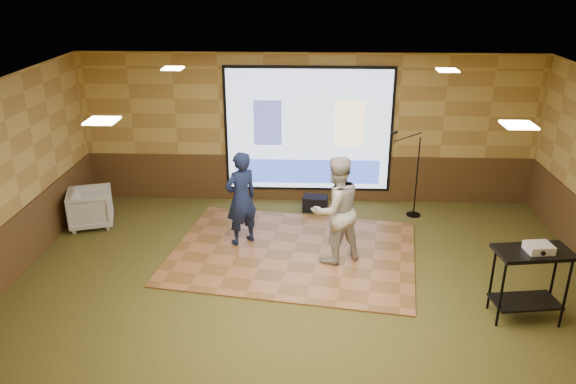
{
  "coord_description": "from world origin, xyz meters",
  "views": [
    {
      "loc": [
        0.02,
        -7.26,
        4.51
      ],
      "look_at": [
        -0.29,
        0.67,
        1.3
      ],
      "focal_mm": 35.0,
      "sensor_mm": 36.0,
      "label": 1
    }
  ],
  "objects_px": {
    "player_left": "(241,199)",
    "mic_stand": "(413,192)",
    "projector_screen": "(308,132)",
    "banquet_chair": "(91,208)",
    "dance_floor": "(293,252)",
    "player_right": "(336,210)",
    "av_table": "(531,270)",
    "projector": "(539,248)",
    "duffel_bag": "(315,204)"
  },
  "relations": [
    {
      "from": "player_right",
      "to": "projector",
      "type": "relative_size",
      "value": 5.44
    },
    {
      "from": "dance_floor",
      "to": "player_right",
      "type": "xyz_separation_m",
      "value": [
        0.68,
        -0.25,
        0.9
      ]
    },
    {
      "from": "av_table",
      "to": "player_left",
      "type": "bearing_deg",
      "value": 153.4
    },
    {
      "from": "dance_floor",
      "to": "av_table",
      "type": "height_order",
      "value": "av_table"
    },
    {
      "from": "player_right",
      "to": "projector",
      "type": "bearing_deg",
      "value": 120.62
    },
    {
      "from": "player_right",
      "to": "duffel_bag",
      "type": "height_order",
      "value": "player_right"
    },
    {
      "from": "projector",
      "to": "mic_stand",
      "type": "xyz_separation_m",
      "value": [
        -1.02,
        3.42,
        -0.6
      ]
    },
    {
      "from": "projector_screen",
      "to": "mic_stand",
      "type": "relative_size",
      "value": 1.95
    },
    {
      "from": "av_table",
      "to": "projector_screen",
      "type": "bearing_deg",
      "value": 126.53
    },
    {
      "from": "player_left",
      "to": "av_table",
      "type": "relative_size",
      "value": 1.58
    },
    {
      "from": "duffel_bag",
      "to": "mic_stand",
      "type": "bearing_deg",
      "value": -4.59
    },
    {
      "from": "player_left",
      "to": "av_table",
      "type": "bearing_deg",
      "value": 114.81
    },
    {
      "from": "projector_screen",
      "to": "banquet_chair",
      "type": "xyz_separation_m",
      "value": [
        -4.0,
        -1.35,
        -1.12
      ]
    },
    {
      "from": "av_table",
      "to": "projector",
      "type": "height_order",
      "value": "projector"
    },
    {
      "from": "av_table",
      "to": "projector",
      "type": "relative_size",
      "value": 3.19
    },
    {
      "from": "dance_floor",
      "to": "player_right",
      "type": "height_order",
      "value": "player_right"
    },
    {
      "from": "dance_floor",
      "to": "player_right",
      "type": "relative_size",
      "value": 2.26
    },
    {
      "from": "projector_screen",
      "to": "dance_floor",
      "type": "xyz_separation_m",
      "value": [
        -0.22,
        -2.3,
        -1.46
      ]
    },
    {
      "from": "duffel_bag",
      "to": "projector",
      "type": "bearing_deg",
      "value": -51.11
    },
    {
      "from": "projector_screen",
      "to": "av_table",
      "type": "height_order",
      "value": "projector_screen"
    },
    {
      "from": "player_right",
      "to": "duffel_bag",
      "type": "bearing_deg",
      "value": -110.57
    },
    {
      "from": "banquet_chair",
      "to": "mic_stand",
      "type": "bearing_deg",
      "value": -101.09
    },
    {
      "from": "projector_screen",
      "to": "dance_floor",
      "type": "distance_m",
      "value": 2.73
    },
    {
      "from": "player_left",
      "to": "duffel_bag",
      "type": "height_order",
      "value": "player_left"
    },
    {
      "from": "projector_screen",
      "to": "dance_floor",
      "type": "bearing_deg",
      "value": -95.47
    },
    {
      "from": "mic_stand",
      "to": "duffel_bag",
      "type": "height_order",
      "value": "mic_stand"
    },
    {
      "from": "av_table",
      "to": "mic_stand",
      "type": "xyz_separation_m",
      "value": [
        -0.98,
        3.39,
        -0.25
      ]
    },
    {
      "from": "projector_screen",
      "to": "player_left",
      "type": "xyz_separation_m",
      "value": [
        -1.12,
        -1.99,
        -0.62
      ]
    },
    {
      "from": "projector_screen",
      "to": "dance_floor",
      "type": "height_order",
      "value": "projector_screen"
    },
    {
      "from": "av_table",
      "to": "duffel_bag",
      "type": "relative_size",
      "value": 2.19
    },
    {
      "from": "av_table",
      "to": "mic_stand",
      "type": "distance_m",
      "value": 3.54
    },
    {
      "from": "player_left",
      "to": "duffel_bag",
      "type": "xyz_separation_m",
      "value": [
        1.28,
        1.48,
        -0.7
      ]
    },
    {
      "from": "dance_floor",
      "to": "duffel_bag",
      "type": "xyz_separation_m",
      "value": [
        0.38,
        1.79,
        0.13
      ]
    },
    {
      "from": "duffel_bag",
      "to": "dance_floor",
      "type": "bearing_deg",
      "value": -101.93
    },
    {
      "from": "banquet_chair",
      "to": "duffel_bag",
      "type": "bearing_deg",
      "value": -96.2
    },
    {
      "from": "player_right",
      "to": "banquet_chair",
      "type": "distance_m",
      "value": 4.65
    },
    {
      "from": "mic_stand",
      "to": "banquet_chair",
      "type": "relative_size",
      "value": 2.19
    },
    {
      "from": "player_right",
      "to": "av_table",
      "type": "height_order",
      "value": "player_right"
    },
    {
      "from": "player_left",
      "to": "banquet_chair",
      "type": "xyz_separation_m",
      "value": [
        -2.88,
        0.63,
        -0.5
      ]
    },
    {
      "from": "projector_screen",
      "to": "banquet_chair",
      "type": "bearing_deg",
      "value": -161.33
    },
    {
      "from": "projector",
      "to": "duffel_bag",
      "type": "height_order",
      "value": "projector"
    },
    {
      "from": "projector_screen",
      "to": "projector",
      "type": "height_order",
      "value": "projector_screen"
    },
    {
      "from": "player_left",
      "to": "mic_stand",
      "type": "bearing_deg",
      "value": 164.43
    },
    {
      "from": "dance_floor",
      "to": "player_right",
      "type": "distance_m",
      "value": 1.16
    },
    {
      "from": "projector",
      "to": "duffel_bag",
      "type": "distance_m",
      "value": 4.68
    },
    {
      "from": "dance_floor",
      "to": "player_right",
      "type": "bearing_deg",
      "value": -20.61
    },
    {
      "from": "player_right",
      "to": "projector",
      "type": "distance_m",
      "value": 3.0
    },
    {
      "from": "player_right",
      "to": "dance_floor",
      "type": "bearing_deg",
      "value": -49.46
    },
    {
      "from": "mic_stand",
      "to": "player_left",
      "type": "bearing_deg",
      "value": -156.04
    },
    {
      "from": "player_left",
      "to": "projector",
      "type": "relative_size",
      "value": 5.05
    }
  ]
}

